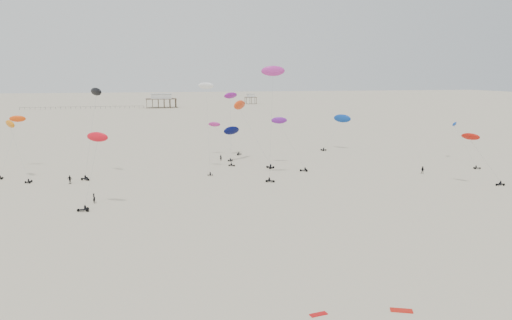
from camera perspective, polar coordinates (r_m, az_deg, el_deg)
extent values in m
plane|color=beige|center=(207.30, -6.68, 3.27)|extent=(900.00, 900.00, 0.00)
cube|color=brown|center=(355.53, -10.79, 6.88)|extent=(21.00, 13.00, 0.30)
cube|color=silver|center=(355.44, -10.80, 7.16)|extent=(14.00, 8.40, 3.20)
cube|color=#B2B2AD|center=(355.37, -10.81, 7.44)|extent=(15.00, 9.00, 0.30)
cube|color=brown|center=(393.69, -0.61, 7.18)|extent=(9.00, 7.00, 0.30)
cube|color=silver|center=(393.63, -0.61, 7.37)|extent=(5.60, 4.20, 2.40)
cube|color=#B2B2AD|center=(393.58, -0.61, 7.57)|extent=(6.00, 4.50, 0.30)
cube|color=black|center=(358.05, -19.15, 5.78)|extent=(80.00, 0.10, 0.10)
cylinder|color=gray|center=(117.77, -18.33, 2.65)|extent=(0.03, 0.03, 18.48)
ellipsoid|color=black|center=(118.47, -17.81, 7.45)|extent=(3.59, 4.22, 2.03)
cylinder|color=gray|center=(117.83, -5.50, 3.36)|extent=(0.03, 0.03, 19.91)
ellipsoid|color=white|center=(119.34, -5.74, 8.45)|extent=(4.35, 3.48, 1.98)
cylinder|color=gray|center=(116.18, 24.72, -0.12)|extent=(0.03, 0.03, 11.32)
ellipsoid|color=red|center=(114.27, 23.31, 2.48)|extent=(3.63, 4.37, 1.97)
cylinder|color=gray|center=(145.54, -3.39, 2.34)|extent=(0.03, 0.03, 10.40)
ellipsoid|color=#BF2C8F|center=(145.36, -4.78, 4.09)|extent=(3.92, 2.84, 1.80)
cylinder|color=gray|center=(108.71, 1.79, 3.73)|extent=(0.03, 0.03, 22.49)
ellipsoid|color=#C42E9F|center=(109.00, 1.96, 10.14)|extent=(5.28, 2.17, 2.58)
cylinder|color=gray|center=(120.95, -25.40, 0.68)|extent=(0.03, 0.03, 12.51)
ellipsoid|color=orange|center=(122.67, -26.29, 3.72)|extent=(3.75, 4.58, 2.15)
cylinder|color=gray|center=(128.77, -0.19, 2.72)|extent=(0.03, 0.03, 18.14)
ellipsoid|color=#EF3E10|center=(132.70, -1.89, 6.31)|extent=(5.12, 5.76, 2.81)
cylinder|color=gray|center=(125.69, 4.05, 1.71)|extent=(0.03, 0.03, 15.09)
ellipsoid|color=#741C9C|center=(129.58, 2.66, 4.55)|extent=(4.25, 2.16, 1.96)
cylinder|color=gray|center=(90.70, -18.37, -1.54)|extent=(0.03, 0.03, 11.68)
ellipsoid|color=red|center=(90.15, -17.67, 2.53)|extent=(4.28, 3.16, 2.00)
cylinder|color=gray|center=(142.15, 22.78, 1.57)|extent=(0.03, 0.03, 17.07)
ellipsoid|color=#0D3FB1|center=(148.29, 21.74, 3.84)|extent=(3.05, 3.07, 1.49)
cylinder|color=gray|center=(131.60, -26.39, 1.26)|extent=(0.03, 0.03, 17.45)
ellipsoid|color=#FF4B0D|center=(137.16, -25.60, 4.28)|extent=(3.90, 1.56, 1.93)
cylinder|color=gray|center=(130.90, -2.80, 1.31)|extent=(0.03, 0.03, 9.20)
ellipsoid|color=#050A3F|center=(133.29, -2.83, 3.39)|extent=(5.45, 4.27, 2.56)
cylinder|color=gray|center=(156.40, 8.76, 2.83)|extent=(0.03, 0.03, 10.33)
ellipsoid|color=#0C3B9E|center=(157.57, 9.83, 4.71)|extent=(5.31, 5.80, 2.85)
cylinder|color=gray|center=(137.76, -2.92, 3.63)|extent=(0.03, 0.03, 17.24)
ellipsoid|color=#911B94|center=(140.20, -2.92, 7.38)|extent=(5.11, 4.39, 2.33)
imported|color=black|center=(96.79, -17.99, -4.71)|extent=(0.87, 0.96, 2.17)
imported|color=black|center=(125.35, 18.50, -1.48)|extent=(1.14, 1.09, 2.05)
imported|color=black|center=(115.28, -20.49, -2.56)|extent=(1.41, 0.92, 2.22)
imported|color=black|center=(137.04, -4.05, -0.06)|extent=(0.83, 0.75, 1.90)
cube|color=red|center=(54.36, 16.29, -16.22)|extent=(2.38, 1.66, 0.08)
cube|color=red|center=(52.01, 7.15, -17.13)|extent=(1.90, 1.02, 0.07)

